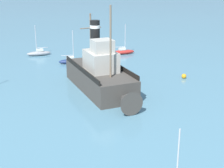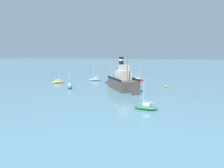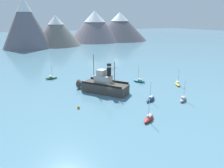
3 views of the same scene
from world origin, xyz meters
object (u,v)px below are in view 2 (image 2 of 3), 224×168
at_px(sailboat_navy, 111,82).
at_px(mooring_buoy, 166,86).
at_px(sailboat_teal, 69,86).
at_px(sailboat_red, 138,80).
at_px(sailboat_grey, 95,79).
at_px(old_tugboat, 123,82).
at_px(sailboat_green, 146,107).
at_px(sailboat_yellow, 58,82).

distance_m(sailboat_navy, mooring_buoy, 16.87).
bearing_deg(sailboat_teal, mooring_buoy, -156.30).
relative_size(sailboat_red, sailboat_grey, 1.00).
relative_size(old_tugboat, sailboat_green, 2.76).
distance_m(sailboat_yellow, mooring_buoy, 30.81).
relative_size(old_tugboat, sailboat_yellow, 2.76).
relative_size(old_tugboat, sailboat_grey, 2.76).
bearing_deg(mooring_buoy, sailboat_green, 92.13).
bearing_deg(old_tugboat, sailboat_green, 118.47).
bearing_deg(sailboat_grey, mooring_buoy, 163.52).
height_order(sailboat_grey, mooring_buoy, sailboat_grey).
bearing_deg(old_tugboat, sailboat_red, -85.79).
bearing_deg(sailboat_navy, sailboat_yellow, 22.54).
bearing_deg(sailboat_red, sailboat_yellow, 33.54).
bearing_deg(sailboat_grey, sailboat_yellow, 51.78).
distance_m(old_tugboat, sailboat_navy, 13.01).
bearing_deg(sailboat_red, sailboat_grey, 17.84).
xyz_separation_m(sailboat_green, sailboat_yellow, (31.65, -22.92, 0.00)).
relative_size(sailboat_navy, mooring_buoy, 8.04).
bearing_deg(sailboat_red, sailboat_navy, 50.93).
height_order(old_tugboat, sailboat_teal, old_tugboat).
distance_m(old_tugboat, sailboat_grey, 20.09).
height_order(sailboat_yellow, sailboat_grey, same).
height_order(old_tugboat, sailboat_green, old_tugboat).
bearing_deg(sailboat_yellow, sailboat_grey, -128.22).
distance_m(sailboat_red, sailboat_yellow, 24.47).
bearing_deg(sailboat_navy, sailboat_green, 121.19).
bearing_deg(mooring_buoy, sailboat_teal, 23.70).
height_order(old_tugboat, sailboat_grey, old_tugboat).
height_order(sailboat_red, sailboat_navy, same).
relative_size(sailboat_navy, sailboat_grey, 1.00).
bearing_deg(mooring_buoy, old_tugboat, 38.03).
height_order(sailboat_green, sailboat_navy, same).
bearing_deg(old_tugboat, mooring_buoy, -141.97).
distance_m(sailboat_teal, sailboat_navy, 14.52).
relative_size(sailboat_red, sailboat_navy, 1.00).
xyz_separation_m(sailboat_navy, sailboat_grey, (6.87, -3.42, 0.00)).
distance_m(sailboat_grey, mooring_buoy, 24.38).
bearing_deg(sailboat_teal, sailboat_red, -119.87).
height_order(sailboat_navy, mooring_buoy, sailboat_navy).
xyz_separation_m(sailboat_teal, sailboat_navy, (-5.83, -13.30, 0.00)).
bearing_deg(sailboat_red, old_tugboat, 94.21).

